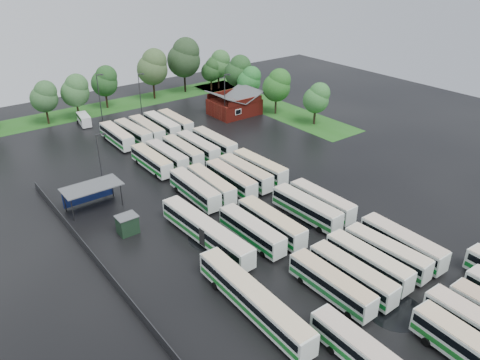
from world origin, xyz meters
TOP-DOWN VIEW (x-y plane):
  - ground at (0.00, 0.00)m, footprint 160.00×160.00m
  - brick_building at (24.00, 42.77)m, footprint 10.07×8.60m
  - wash_shed at (-17.20, 22.02)m, footprint 8.20×4.20m
  - utility_hut at (-16.20, 12.60)m, footprint 2.70×2.20m
  - grass_strip_north at (2.00, 64.80)m, footprint 80.00×10.00m
  - grass_strip_east at (34.00, 42.80)m, footprint 10.00×50.00m
  - west_fence at (-22.20, 8.00)m, footprint 0.10×50.00m
  - bus_r0c1 at (-1.18, -26.30)m, footprint 2.94×11.40m
  - bus_r1c0 at (-4.22, -12.24)m, footprint 2.33×10.78m
  - bus_r1c1 at (-1.17, -12.55)m, footprint 2.42×10.93m
  - bus_r1c2 at (2.08, -12.12)m, footprint 2.43×10.94m
  - bus_r1c3 at (5.26, -12.27)m, footprint 2.77×10.88m
  - bus_r1c4 at (8.38, -12.29)m, footprint 2.58×11.23m
  - bus_r2c0 at (-4.48, 1.10)m, footprint 2.44×10.89m
  - bus_r2c1 at (-1.29, 0.94)m, footprint 2.47×11.28m
  - bus_r2c3 at (5.04, 0.88)m, footprint 2.68×11.33m
  - bus_r2c4 at (8.24, 1.01)m, footprint 2.38×10.79m
  - bus_r3c0 at (-4.23, 14.98)m, footprint 2.68×11.22m
  - bus_r3c1 at (-1.33, 14.91)m, footprint 2.78×10.92m
  - bus_r3c2 at (2.11, 14.47)m, footprint 2.64×10.99m
  - bus_r3c3 at (5.10, 14.73)m, footprint 2.54×11.22m
  - bus_r3c4 at (8.35, 15.03)m, footprint 2.76×11.22m
  - bus_r4c0 at (-4.41, 28.14)m, footprint 2.33×10.84m
  - bus_r4c1 at (-1.35, 28.36)m, footprint 2.45×10.79m
  - bus_r4c2 at (1.87, 28.48)m, footprint 2.53×10.89m
  - bus_r4c3 at (5.00, 28.44)m, footprint 2.40×11.11m
  - bus_r4c4 at (8.44, 28.20)m, footprint 2.44×11.32m
  - bus_r5c0 at (-4.31, 42.27)m, footprint 2.48×11.04m
  - bus_r5c1 at (-1.06, 42.01)m, footprint 2.83×11.11m
  - bus_r5c2 at (1.85, 41.91)m, footprint 2.65×11.32m
  - bus_r5c3 at (5.38, 42.27)m, footprint 2.56×11.32m
  - bus_r5c4 at (8.52, 42.27)m, footprint 2.46×10.88m
  - artic_bus_west_b at (-9.27, 4.42)m, footprint 3.03×16.91m
  - artic_bus_west_c at (-12.49, -9.12)m, footprint 2.83×16.88m
  - minibus at (-5.39, 56.38)m, footprint 2.68×5.51m
  - tree_north_1 at (-11.01, 61.79)m, footprint 5.62×5.62m
  - tree_north_2 at (-4.70, 60.94)m, footprint 5.97×5.97m
  - tree_north_3 at (3.40, 64.47)m, footprint 5.96×5.96m
  - tree_north_4 at (15.64, 64.23)m, footprint 7.38×7.38m
  - tree_north_5 at (24.67, 64.45)m, footprint 8.33×8.33m
  - tree_north_6 at (33.37, 61.87)m, footprint 6.11×6.11m
  - tree_east_0 at (33.82, 27.21)m, footprint 5.42×5.39m
  - tree_east_1 at (31.81, 37.38)m, footprint 6.14×6.14m
  - tree_east_2 at (31.27, 46.46)m, footprint 5.47×5.47m
  - tree_east_3 at (32.09, 51.84)m, footprint 6.44×6.44m
  - tree_east_4 at (30.90, 61.73)m, footprint 5.01×5.01m
  - lamp_post_ne at (19.57, 40.02)m, footprint 1.57×0.31m
  - lamp_post_nw at (-14.41, 24.26)m, footprint 1.53×0.30m
  - lamp_post_back_w at (-1.59, 55.58)m, footprint 1.59×0.31m
  - lamp_post_back_e at (6.64, 53.44)m, footprint 1.49×0.29m
  - puddle_0 at (-0.58, -17.99)m, footprint 6.20×6.20m
  - puddle_2 at (-7.67, 4.79)m, footprint 7.04×7.04m
  - puddle_3 at (3.54, 0.75)m, footprint 4.61×4.61m

SIDE VIEW (x-z plane):
  - ground at x=0.00m, z-range 0.00..0.00m
  - puddle_0 at x=-0.58m, z-range 0.00..0.01m
  - puddle_2 at x=-7.67m, z-range 0.00..0.01m
  - puddle_3 at x=3.54m, z-range 0.00..0.01m
  - grass_strip_north at x=2.00m, z-range 0.00..0.01m
  - grass_strip_east at x=34.00m, z-range 0.00..0.01m
  - west_fence at x=-22.20m, z-range 0.00..1.20m
  - minibus at x=-5.39m, z-range 0.13..2.43m
  - utility_hut at x=-16.20m, z-range 0.01..2.63m
  - bus_r4c1 at x=-1.35m, z-range 0.15..3.14m
  - bus_r1c0 at x=-4.22m, z-range 0.15..3.15m
  - bus_r2c4 at x=8.24m, z-range 0.15..3.15m
  - bus_r1c3 at x=5.26m, z-range 0.15..3.15m
  - bus_r3c1 at x=-1.33m, z-range 0.15..3.16m
  - bus_r4c0 at x=-4.41m, z-range 0.15..3.17m
  - bus_r4c2 at x=1.87m, z-range 0.15..3.17m
  - bus_r5c4 at x=8.52m, z-range 0.15..3.17m
  - bus_r2c0 at x=-4.48m, z-range 0.15..3.17m
  - bus_r1c1 at x=-1.17m, z-range 0.15..3.19m
  - bus_r1c2 at x=2.08m, z-range 0.15..3.19m
  - bus_r3c2 at x=2.11m, z-range 0.15..3.19m
  - bus_r5c0 at x=-4.31m, z-range 0.15..3.22m
  - bus_r5c1 at x=-1.06m, z-range 0.15..3.22m
  - bus_r4c3 at x=5.00m, z-range 0.15..3.25m
  - bus_r3c4 at x=8.35m, z-range 0.16..3.26m
  - bus_r3c0 at x=-4.23m, z-range 0.16..3.26m
  - bus_r1c4 at x=8.38m, z-range 0.16..3.27m
  - bus_r3c3 at x=5.10m, z-range 0.16..3.27m
  - bus_r2c1 at x=-1.29m, z-range 0.16..3.29m
  - bus_r5c2 at x=1.85m, z-range 0.16..3.29m
  - bus_r2c3 at x=5.04m, z-range 0.16..3.29m
  - bus_r5c3 at x=5.38m, z-range 0.16..3.30m
  - bus_r0c1 at x=-1.18m, z-range 0.16..3.30m
  - artic_bus_west_c at x=-12.49m, z-range 0.17..3.29m
  - artic_bus_west_b at x=-9.27m, z-range 0.17..3.29m
  - bus_r4c4 at x=8.44m, z-range 0.16..3.31m
  - brick_building at x=24.00m, z-range -0.83..4.56m
  - wash_shed at x=-17.20m, z-range 1.20..4.78m
  - tree_east_4 at x=30.90m, z-range 1.19..9.49m
  - lamp_post_back_e at x=6.64m, z-range 0.78..10.43m
  - tree_east_0 at x=33.82m, z-range 1.27..10.19m
  - lamp_post_nw at x=-14.41m, z-range 0.80..10.77m
  - tree_east_2 at x=31.27m, z-range 1.30..10.36m
  - lamp_post_ne at x=19.57m, z-range 0.82..11.05m
  - tree_north_1 at x=-11.01m, z-range 1.33..10.65m
  - lamp_post_back_w at x=-1.59m, z-range 0.83..11.16m
  - tree_north_3 at x=3.40m, z-range 1.41..11.29m
  - tree_north_2 at x=-4.70m, z-range 1.42..11.31m
  - tree_north_6 at x=33.37m, z-range 1.45..11.56m
  - tree_east_1 at x=31.81m, z-range 1.46..11.63m
  - tree_east_3 at x=32.09m, z-range 1.53..12.20m
  - tree_north_4 at x=15.64m, z-range 1.75..13.98m
  - tree_north_5 at x=24.67m, z-range 1.98..15.77m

